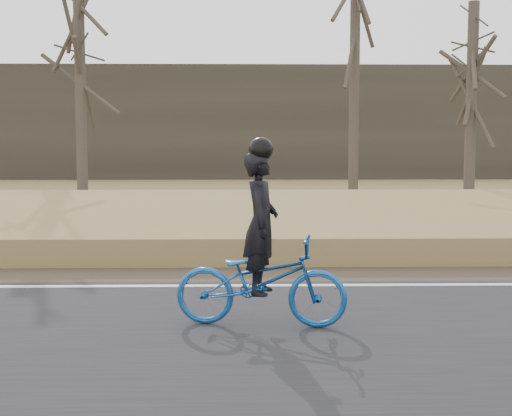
{
  "coord_description": "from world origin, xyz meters",
  "views": [
    {
      "loc": [
        3.79,
        -9.37,
        2.03
      ],
      "look_at": [
        4.01,
        0.5,
        1.1
      ],
      "focal_mm": 50.0,
      "sensor_mm": 36.0,
      "label": 1
    }
  ],
  "objects": [
    {
      "name": "embankment",
      "position": [
        0.0,
        4.2,
        0.22
      ],
      "size": [
        120.0,
        5.0,
        0.44
      ],
      "primitive_type": "cube",
      "color": "olive",
      "rests_on": "ground"
    },
    {
      "name": "ballast",
      "position": [
        0.0,
        8.0,
        0.23
      ],
      "size": [
        120.0,
        3.0,
        0.45
      ],
      "primitive_type": "cube",
      "color": "slate",
      "rests_on": "ground"
    },
    {
      "name": "railroad",
      "position": [
        0.0,
        8.0,
        0.53
      ],
      "size": [
        120.0,
        2.4,
        0.29
      ],
      "color": "black",
      "rests_on": "ballast"
    },
    {
      "name": "treeline_backdrop",
      "position": [
        0.0,
        30.0,
        3.0
      ],
      "size": [
        120.0,
        4.0,
        6.0
      ],
      "primitive_type": "cube",
      "color": "#383328",
      "rests_on": "ground"
    },
    {
      "name": "cyclist",
      "position": [
        4.01,
        -1.89,
        0.69
      ],
      "size": [
        1.91,
        0.92,
        2.01
      ],
      "rotation": [
        0.0,
        0.0,
        1.41
      ],
      "color": "#144A8E",
      "rests_on": "road"
    },
    {
      "name": "bare_tree_near_left",
      "position": [
        -1.48,
        14.49,
        3.98
      ],
      "size": [
        0.36,
        0.36,
        7.95
      ],
      "primitive_type": "cylinder",
      "color": "#463F33",
      "rests_on": "ground"
    },
    {
      "name": "bare_tree_center",
      "position": [
        7.84,
        16.06,
        4.77
      ],
      "size": [
        0.36,
        0.36,
        9.54
      ],
      "primitive_type": "cylinder",
      "color": "#463F33",
      "rests_on": "ground"
    },
    {
      "name": "bare_tree_right",
      "position": [
        11.4,
        14.13,
        3.28
      ],
      "size": [
        0.36,
        0.36,
        6.56
      ],
      "primitive_type": "cylinder",
      "color": "#463F33",
      "rests_on": "ground"
    }
  ]
}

